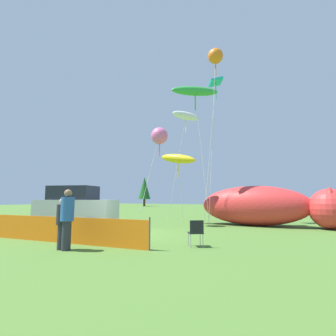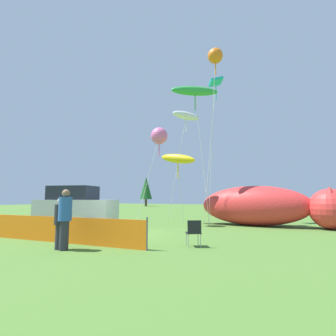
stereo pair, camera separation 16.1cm
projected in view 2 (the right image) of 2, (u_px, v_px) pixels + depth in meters
ground_plane at (116, 234)px, 11.98m from camera, size 120.00×120.00×0.00m
parked_car at (76, 207)px, 14.69m from camera, size 4.70×2.90×2.32m
folding_chair at (194, 231)px, 8.85m from camera, size 0.67×0.67×0.89m
inflatable_cat at (267, 207)px, 15.45m from camera, size 8.31×2.72×2.39m
safety_fence at (48, 229)px, 9.96m from camera, size 8.59×0.61×1.03m
spectator_in_yellow_shirt at (65, 217)px, 8.37m from camera, size 0.42×0.42×1.91m
spectator_in_red_shirt at (60, 221)px, 8.47m from camera, size 0.36×0.36×1.64m
kite_green_fish at (195, 91)px, 16.92m from camera, size 2.83×2.69×8.99m
kite_yellow_hero at (178, 159)px, 17.25m from camera, size 2.70×1.29×4.79m
kite_orange_flower at (215, 56)px, 16.67m from camera, size 1.09×0.96×11.14m
kite_white_ghost at (186, 116)px, 20.19m from camera, size 2.41×2.32×8.40m
kite_teal_diamond at (216, 85)px, 18.78m from camera, size 1.42×1.45×10.22m
kite_pink_octopus at (159, 136)px, 16.30m from camera, size 1.40×1.74×6.03m
horizon_tree_west at (146, 188)px, 55.90m from camera, size 2.61×2.61×6.23m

